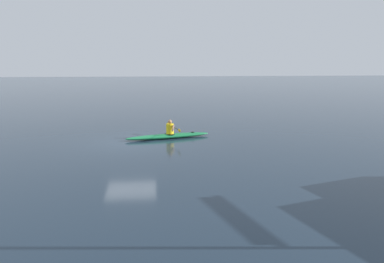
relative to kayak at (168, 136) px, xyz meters
name	(u,v)px	position (x,y,z in m)	size (l,w,h in m)	color
ground_plane	(130,143)	(1.95, 0.87, -0.12)	(160.00, 160.00, 0.00)	#1E2D3D
kayak	(168,136)	(0.00, 0.00, 0.00)	(4.57, 1.71, 0.25)	#19723F
kayaker	(170,128)	(-0.11, -0.03, 0.43)	(0.70, 2.33, 0.75)	yellow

